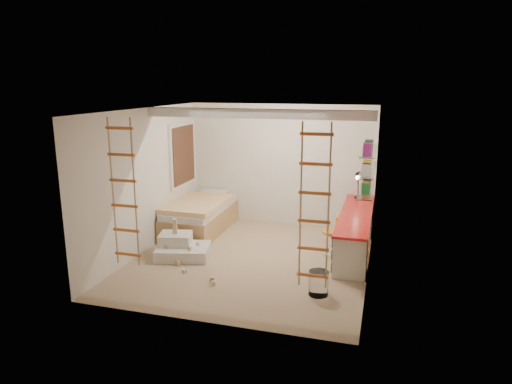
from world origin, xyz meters
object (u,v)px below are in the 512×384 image
(desk, at_px, (355,231))
(swivel_chair, at_px, (333,240))
(bed, at_px, (200,216))
(play_platform, at_px, (181,248))

(desk, distance_m, swivel_chair, 0.45)
(bed, bearing_deg, play_platform, -80.85)
(desk, height_order, play_platform, desk)
(bed, distance_m, play_platform, 1.47)
(desk, relative_size, play_platform, 2.66)
(desk, height_order, swivel_chair, desk)
(swivel_chair, bearing_deg, play_platform, -161.72)
(desk, distance_m, bed, 3.22)
(swivel_chair, bearing_deg, desk, 30.86)
(bed, height_order, swivel_chair, swivel_chair)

